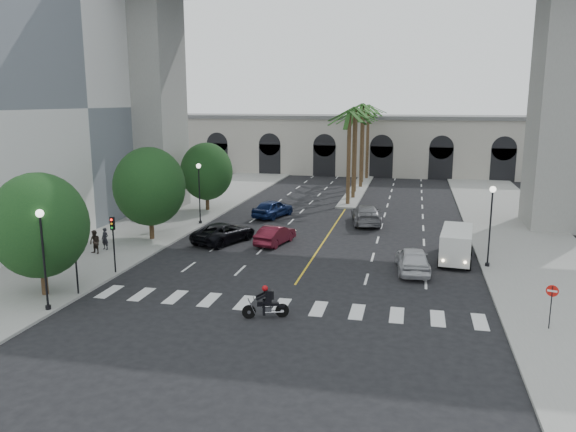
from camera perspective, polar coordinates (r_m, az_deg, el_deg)
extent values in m
plane|color=black|center=(31.30, -0.06, -8.15)|extent=(140.00, 140.00, 0.00)
cube|color=gray|center=(49.86, -13.16, -0.85)|extent=(8.00, 100.00, 0.15)
cube|color=gray|center=(45.76, 23.06, -2.60)|extent=(8.00, 100.00, 0.15)
cube|color=gray|center=(67.86, 7.08, 2.66)|extent=(2.00, 24.00, 0.20)
cube|color=silver|center=(52.75, -27.14, 9.74)|extent=(16.00, 32.00, 20.00)
cube|color=#B9B2A6|center=(84.23, 8.33, 7.04)|extent=(70.00, 10.00, 8.00)
cube|color=slate|center=(84.01, 8.41, 9.92)|extent=(71.00, 10.50, 0.50)
cube|color=gray|center=(52.11, 26.48, 10.23)|extent=(5.00, 6.00, 20.80)
cube|color=gray|center=(56.56, -13.78, 11.12)|extent=(5.00, 6.00, 20.80)
cylinder|color=#47331E|center=(57.39, 6.18, 5.73)|extent=(0.40, 0.40, 9.50)
cylinder|color=#47331E|center=(61.32, 6.71, 6.24)|extent=(0.40, 0.40, 9.80)
cylinder|color=#47331E|center=(65.34, 6.83, 6.34)|extent=(0.40, 0.40, 9.30)
cylinder|color=#47331E|center=(69.24, 7.48, 6.95)|extent=(0.40, 0.40, 10.10)
cylinder|color=#47331E|center=(73.25, 7.57, 7.01)|extent=(0.40, 0.40, 9.60)
cylinder|color=#47331E|center=(77.19, 8.08, 7.34)|extent=(0.40, 0.40, 9.90)
cylinder|color=#382616|center=(33.64, -23.54, -5.64)|extent=(0.36, 0.36, 2.34)
ellipsoid|color=black|center=(32.96, -23.95, -0.87)|extent=(5.20, 5.20, 5.72)
cylinder|color=#382616|center=(44.37, -13.70, -0.89)|extent=(0.36, 0.36, 2.45)
ellipsoid|color=black|center=(43.83, -13.89, 2.93)|extent=(5.44, 5.44, 5.98)
cylinder|color=#382616|center=(55.17, -8.19, 1.65)|extent=(0.36, 0.36, 2.27)
ellipsoid|color=black|center=(54.76, -8.27, 4.51)|extent=(5.04, 5.04, 5.54)
cylinder|color=black|center=(31.51, -23.17, -8.65)|extent=(0.28, 0.28, 0.36)
cylinder|color=black|center=(30.79, -23.53, -4.41)|extent=(0.11, 0.11, 5.00)
sphere|color=white|center=(30.23, -23.92, 0.24)|extent=(0.40, 0.40, 0.40)
cylinder|color=black|center=(49.29, -8.89, -0.70)|extent=(0.28, 0.28, 0.36)
cylinder|color=black|center=(48.84, -8.98, 2.08)|extent=(0.11, 0.11, 5.00)
sphere|color=white|center=(48.49, -9.08, 5.05)|extent=(0.40, 0.40, 0.40)
cylinder|color=black|center=(38.48, 19.58, -4.76)|extent=(0.28, 0.28, 0.36)
cylinder|color=black|center=(37.89, 19.83, -1.25)|extent=(0.11, 0.11, 5.00)
sphere|color=white|center=(37.44, 20.10, 2.56)|extent=(0.40, 0.40, 0.40)
cylinder|color=black|center=(32.92, -20.72, -4.73)|extent=(0.10, 0.10, 3.50)
cube|color=black|center=(32.55, -20.91, -2.19)|extent=(0.25, 0.18, 0.80)
cylinder|color=black|center=(36.19, -17.26, -3.05)|extent=(0.10, 0.10, 3.50)
cube|color=black|center=(35.85, -17.41, -0.73)|extent=(0.25, 0.18, 0.80)
cylinder|color=black|center=(28.24, -3.99, -9.68)|extent=(0.69, 0.33, 0.69)
cylinder|color=black|center=(28.34, -0.60, -9.58)|extent=(0.69, 0.33, 0.69)
cube|color=silver|center=(28.25, -2.17, -9.46)|extent=(0.54, 0.45, 0.30)
cube|color=black|center=(28.12, -2.53, -8.86)|extent=(0.68, 0.44, 0.23)
cube|color=black|center=(28.17, -1.47, -8.91)|extent=(0.58, 0.43, 0.14)
cylinder|color=black|center=(28.01, -3.49, -8.40)|extent=(0.24, 0.61, 0.03)
cube|color=black|center=(28.00, -2.02, -8.09)|extent=(0.42, 0.51, 0.60)
cube|color=black|center=(28.00, -1.64, -7.97)|extent=(0.26, 0.38, 0.44)
sphere|color=#A50B0F|center=(27.86, -2.36, -7.35)|extent=(0.30, 0.30, 0.30)
imported|color=silver|center=(36.13, 12.58, -4.35)|extent=(2.37, 4.97, 1.64)
imported|color=#4F0F1C|center=(42.12, -1.31, -1.93)|extent=(2.40, 4.55, 1.43)
imported|color=black|center=(42.93, -6.49, -1.68)|extent=(4.37, 6.02, 1.52)
imported|color=slate|center=(49.48, 7.95, 0.16)|extent=(3.27, 6.10, 1.68)
imported|color=#101F4C|center=(51.83, -1.56, 0.78)|extent=(3.37, 5.23, 1.66)
cube|color=silver|center=(39.14, 16.73, -2.69)|extent=(2.45, 5.33, 1.91)
cube|color=black|center=(36.73, 16.59, -3.23)|extent=(1.78, 0.42, 0.81)
cylinder|color=black|center=(37.66, 15.15, -4.59)|extent=(0.34, 0.69, 0.67)
cylinder|color=black|center=(37.61, 17.92, -4.78)|extent=(0.34, 0.69, 0.67)
cylinder|color=black|center=(41.16, 15.50, -3.23)|extent=(0.34, 0.69, 0.67)
cylinder|color=black|center=(41.11, 18.03, -3.40)|extent=(0.34, 0.69, 0.67)
imported|color=black|center=(42.12, -18.09, -2.21)|extent=(0.64, 0.49, 1.57)
imported|color=black|center=(41.15, -19.03, -2.52)|extent=(0.96, 0.84, 1.67)
cylinder|color=black|center=(29.07, 25.12, -8.55)|extent=(0.05, 0.05, 2.23)
cylinder|color=red|center=(28.79, 25.27, -6.90)|extent=(0.54, 0.20, 0.56)
cube|color=silver|center=(28.79, 25.27, -6.90)|extent=(0.41, 0.15, 0.09)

